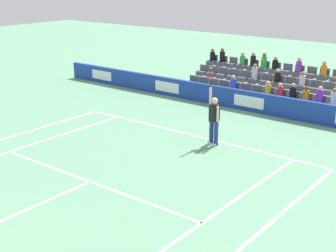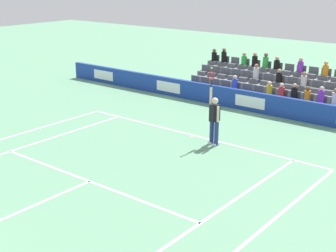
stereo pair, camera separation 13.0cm
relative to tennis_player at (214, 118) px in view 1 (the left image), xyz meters
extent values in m
cube|color=white|center=(1.13, -0.36, -0.99)|extent=(10.97, 0.10, 0.01)
cube|color=white|center=(1.13, 5.13, -0.99)|extent=(8.23, 0.10, 0.01)
cube|color=white|center=(-2.99, 5.59, -0.99)|extent=(0.10, 11.89, 0.01)
cube|color=white|center=(-4.36, 5.59, -0.99)|extent=(0.10, 11.89, 0.01)
cube|color=white|center=(1.13, -0.26, -0.99)|extent=(0.10, 0.20, 0.01)
cube|color=#193899|center=(1.13, -4.77, -0.53)|extent=(23.63, 0.20, 0.92)
cube|color=white|center=(1.13, -4.66, -0.53)|extent=(1.51, 0.01, 0.51)
cube|color=white|center=(5.86, -4.66, -0.53)|extent=(1.51, 0.01, 0.51)
cube|color=white|center=(10.58, -4.66, -0.53)|extent=(1.51, 0.01, 0.51)
cylinder|color=navy|center=(-0.12, 0.02, -0.54)|extent=(0.16, 0.16, 0.90)
cylinder|color=navy|center=(0.11, -0.03, -0.54)|extent=(0.16, 0.16, 0.90)
cube|color=white|center=(-0.12, 0.02, -0.95)|extent=(0.17, 0.28, 0.08)
cube|color=white|center=(0.11, -0.03, -0.95)|extent=(0.17, 0.28, 0.08)
cube|color=black|center=(-0.01, 0.00, 0.21)|extent=(0.29, 0.40, 0.60)
sphere|color=beige|center=(-0.01, 0.00, 0.67)|extent=(0.24, 0.24, 0.24)
cylinder|color=beige|center=(0.21, -0.05, 0.82)|extent=(0.09, 0.09, 0.62)
cylinder|color=beige|center=(-0.21, 0.09, 0.23)|extent=(0.09, 0.09, 0.56)
cylinder|color=black|center=(0.21, -0.05, 1.27)|extent=(0.04, 0.04, 0.28)
torus|color=red|center=(0.21, -0.05, 1.55)|extent=(0.09, 0.31, 0.31)
sphere|color=#D1E533|center=(0.21, -0.05, 1.83)|extent=(0.07, 0.07, 0.07)
cube|color=gray|center=(1.13, -5.84, -0.78)|extent=(8.68, 0.95, 0.42)
cube|color=#545960|center=(-2.28, -5.84, -0.47)|extent=(0.48, 0.44, 0.20)
cube|color=#545960|center=(-2.28, -6.04, -0.22)|extent=(0.48, 0.04, 0.30)
cube|color=#545960|center=(-1.66, -5.84, -0.47)|extent=(0.48, 0.44, 0.20)
cube|color=#545960|center=(-1.66, -6.04, -0.22)|extent=(0.48, 0.04, 0.30)
cube|color=#545960|center=(-1.04, -5.84, -0.47)|extent=(0.48, 0.44, 0.20)
cube|color=#545960|center=(-1.04, -6.04, -0.22)|extent=(0.48, 0.04, 0.30)
cube|color=#545960|center=(-0.42, -5.84, -0.47)|extent=(0.48, 0.44, 0.20)
cube|color=#545960|center=(-0.42, -6.04, -0.22)|extent=(0.48, 0.04, 0.30)
cube|color=#545960|center=(0.20, -5.84, -0.47)|extent=(0.48, 0.44, 0.20)
cube|color=#545960|center=(0.20, -6.04, -0.22)|extent=(0.48, 0.04, 0.30)
cube|color=#545960|center=(0.82, -5.84, -0.47)|extent=(0.48, 0.44, 0.20)
cube|color=#545960|center=(0.82, -6.04, -0.22)|extent=(0.48, 0.04, 0.30)
cube|color=#545960|center=(1.44, -5.84, -0.47)|extent=(0.48, 0.44, 0.20)
cube|color=#545960|center=(1.44, -6.04, -0.22)|extent=(0.48, 0.04, 0.30)
cube|color=#545960|center=(2.06, -5.84, -0.47)|extent=(0.48, 0.44, 0.20)
cube|color=#545960|center=(2.06, -6.04, -0.22)|extent=(0.48, 0.04, 0.30)
cube|color=#545960|center=(2.68, -5.84, -0.47)|extent=(0.48, 0.44, 0.20)
cube|color=#545960|center=(2.68, -6.04, -0.22)|extent=(0.48, 0.04, 0.30)
cube|color=#545960|center=(3.30, -5.84, -0.47)|extent=(0.48, 0.44, 0.20)
cube|color=#545960|center=(3.30, -6.04, -0.22)|extent=(0.48, 0.04, 0.30)
cube|color=#545960|center=(3.92, -5.84, -0.47)|extent=(0.48, 0.44, 0.20)
cube|color=#545960|center=(3.92, -6.04, -0.22)|extent=(0.48, 0.04, 0.30)
cube|color=#545960|center=(4.54, -5.84, -0.47)|extent=(0.48, 0.44, 0.20)
cube|color=#545960|center=(4.54, -6.04, -0.22)|extent=(0.48, 0.04, 0.30)
cube|color=#545960|center=(5.16, -5.84, -0.47)|extent=(0.48, 0.44, 0.20)
cube|color=#545960|center=(5.16, -6.04, -0.22)|extent=(0.48, 0.04, 0.30)
cube|color=gray|center=(1.13, -6.79, -0.57)|extent=(8.68, 0.95, 0.84)
cube|color=#545960|center=(-1.66, -6.79, -0.05)|extent=(0.48, 0.44, 0.20)
cube|color=#545960|center=(-1.66, -6.99, 0.20)|extent=(0.48, 0.04, 0.30)
cube|color=#545960|center=(-1.04, -6.79, -0.05)|extent=(0.48, 0.44, 0.20)
cube|color=#545960|center=(-1.04, -6.99, 0.20)|extent=(0.48, 0.04, 0.30)
cube|color=#545960|center=(-0.42, -6.79, -0.05)|extent=(0.48, 0.44, 0.20)
cube|color=#545960|center=(-0.42, -6.99, 0.20)|extent=(0.48, 0.04, 0.30)
cube|color=#545960|center=(0.20, -6.79, -0.05)|extent=(0.48, 0.44, 0.20)
cube|color=#545960|center=(0.20, -6.99, 0.20)|extent=(0.48, 0.04, 0.30)
cube|color=#545960|center=(0.82, -6.79, -0.05)|extent=(0.48, 0.44, 0.20)
cube|color=#545960|center=(0.82, -6.99, 0.20)|extent=(0.48, 0.04, 0.30)
cube|color=#545960|center=(1.44, -6.79, -0.05)|extent=(0.48, 0.44, 0.20)
cube|color=#545960|center=(1.44, -6.99, 0.20)|extent=(0.48, 0.04, 0.30)
cube|color=#545960|center=(2.06, -6.79, -0.05)|extent=(0.48, 0.44, 0.20)
cube|color=#545960|center=(2.06, -6.99, 0.20)|extent=(0.48, 0.04, 0.30)
cube|color=#545960|center=(2.68, -6.79, -0.05)|extent=(0.48, 0.44, 0.20)
cube|color=#545960|center=(2.68, -6.99, 0.20)|extent=(0.48, 0.04, 0.30)
cube|color=#545960|center=(3.30, -6.79, -0.05)|extent=(0.48, 0.44, 0.20)
cube|color=#545960|center=(3.30, -6.99, 0.20)|extent=(0.48, 0.04, 0.30)
cube|color=#545960|center=(3.92, -6.79, -0.05)|extent=(0.48, 0.44, 0.20)
cube|color=#545960|center=(3.92, -6.99, 0.20)|extent=(0.48, 0.04, 0.30)
cube|color=#545960|center=(4.54, -6.79, -0.05)|extent=(0.48, 0.44, 0.20)
cube|color=#545960|center=(4.54, -6.99, 0.20)|extent=(0.48, 0.04, 0.30)
cube|color=#545960|center=(5.16, -6.79, -0.05)|extent=(0.48, 0.44, 0.20)
cube|color=#545960|center=(5.16, -6.99, 0.20)|extent=(0.48, 0.04, 0.30)
cube|color=gray|center=(1.13, -7.74, -0.36)|extent=(8.68, 0.95, 1.26)
cube|color=#545960|center=(-1.66, -7.74, 0.37)|extent=(0.48, 0.44, 0.20)
cube|color=#545960|center=(-1.04, -7.74, 0.37)|extent=(0.48, 0.44, 0.20)
cube|color=#545960|center=(-1.04, -7.94, 0.62)|extent=(0.48, 0.04, 0.30)
cube|color=#545960|center=(-0.42, -7.74, 0.37)|extent=(0.48, 0.44, 0.20)
cube|color=#545960|center=(-0.42, -7.94, 0.62)|extent=(0.48, 0.04, 0.30)
cube|color=#545960|center=(0.20, -7.74, 0.37)|extent=(0.48, 0.44, 0.20)
cube|color=#545960|center=(0.20, -7.94, 0.62)|extent=(0.48, 0.04, 0.30)
cube|color=#545960|center=(0.82, -7.74, 0.37)|extent=(0.48, 0.44, 0.20)
cube|color=#545960|center=(0.82, -7.94, 0.62)|extent=(0.48, 0.04, 0.30)
cube|color=#545960|center=(1.44, -7.74, 0.37)|extent=(0.48, 0.44, 0.20)
cube|color=#545960|center=(1.44, -7.94, 0.62)|extent=(0.48, 0.04, 0.30)
cube|color=#545960|center=(2.06, -7.74, 0.37)|extent=(0.48, 0.44, 0.20)
cube|color=#545960|center=(2.06, -7.94, 0.62)|extent=(0.48, 0.04, 0.30)
cube|color=#545960|center=(2.68, -7.74, 0.37)|extent=(0.48, 0.44, 0.20)
cube|color=#545960|center=(2.68, -7.94, 0.62)|extent=(0.48, 0.04, 0.30)
cube|color=#545960|center=(3.30, -7.74, 0.37)|extent=(0.48, 0.44, 0.20)
cube|color=#545960|center=(3.30, -7.94, 0.62)|extent=(0.48, 0.04, 0.30)
cube|color=#545960|center=(3.92, -7.74, 0.37)|extent=(0.48, 0.44, 0.20)
cube|color=#545960|center=(3.92, -7.94, 0.62)|extent=(0.48, 0.04, 0.30)
cube|color=#545960|center=(4.54, -7.74, 0.37)|extent=(0.48, 0.44, 0.20)
cube|color=#545960|center=(4.54, -7.94, 0.62)|extent=(0.48, 0.04, 0.30)
cube|color=#545960|center=(5.16, -7.74, 0.37)|extent=(0.48, 0.44, 0.20)
cube|color=#545960|center=(5.16, -7.94, 0.62)|extent=(0.48, 0.04, 0.30)
cylinder|color=black|center=(1.44, -7.79, 0.68)|extent=(0.28, 0.28, 0.43)
sphere|color=#D3A884|center=(1.44, -7.79, 0.99)|extent=(0.20, 0.20, 0.20)
cylinder|color=white|center=(-2.28, -5.89, -0.10)|extent=(0.28, 0.28, 0.55)
sphere|color=#9E7251|center=(-2.28, -5.89, 0.28)|extent=(0.20, 0.20, 0.20)
cylinder|color=white|center=(-0.42, -6.84, 0.28)|extent=(0.28, 0.28, 0.46)
sphere|color=#9E7251|center=(-0.42, -6.84, 0.61)|extent=(0.20, 0.20, 0.20)
cylinder|color=yellow|center=(0.82, -5.89, -0.16)|extent=(0.28, 0.28, 0.42)
sphere|color=beige|center=(0.82, -5.89, 0.15)|extent=(0.20, 0.20, 0.20)
cylinder|color=black|center=(4.54, -7.79, 0.74)|extent=(0.28, 0.28, 0.54)
sphere|color=brown|center=(4.54, -7.79, 1.11)|extent=(0.20, 0.20, 0.20)
cylinder|color=white|center=(2.06, -6.84, 0.32)|extent=(0.28, 0.28, 0.54)
sphere|color=#9E7251|center=(2.06, -6.84, 0.69)|extent=(0.20, 0.20, 0.20)
cylinder|color=purple|center=(0.20, -7.79, 0.72)|extent=(0.28, 0.28, 0.50)
sphere|color=#D3A884|center=(0.20, -7.79, 1.07)|extent=(0.20, 0.20, 0.20)
cylinder|color=orange|center=(-1.04, -5.89, -0.14)|extent=(0.28, 0.28, 0.46)
sphere|color=brown|center=(-1.04, -5.89, 0.18)|extent=(0.20, 0.20, 0.20)
cylinder|color=red|center=(0.20, -5.89, -0.16)|extent=(0.28, 0.28, 0.42)
sphere|color=beige|center=(0.20, -5.89, 0.15)|extent=(0.20, 0.20, 0.20)
cylinder|color=green|center=(2.06, -7.79, 0.73)|extent=(0.28, 0.28, 0.53)
sphere|color=brown|center=(2.06, -7.79, 1.10)|extent=(0.20, 0.20, 0.20)
cylinder|color=black|center=(-0.42, -5.89, -0.12)|extent=(0.28, 0.28, 0.50)
sphere|color=#D3A884|center=(-0.42, -5.89, 0.23)|extent=(0.20, 0.20, 0.20)
cylinder|color=black|center=(2.68, -7.79, 0.72)|extent=(0.28, 0.28, 0.51)
sphere|color=#D3A884|center=(2.68, -7.79, 1.07)|extent=(0.20, 0.20, 0.20)
cylinder|color=black|center=(5.16, -7.79, 0.69)|extent=(0.28, 0.28, 0.45)
sphere|color=brown|center=(5.16, -7.79, 1.02)|extent=(0.20, 0.20, 0.20)
cylinder|color=blue|center=(2.68, -5.89, -0.14)|extent=(0.28, 0.28, 0.46)
sphere|color=beige|center=(2.68, -5.89, 0.19)|extent=(0.20, 0.20, 0.20)
cylinder|color=black|center=(0.82, -6.84, 0.27)|extent=(0.28, 0.28, 0.44)
sphere|color=#D3A884|center=(0.82, -6.84, 0.59)|extent=(0.20, 0.20, 0.20)
cylinder|color=green|center=(3.30, -7.79, 0.69)|extent=(0.28, 0.28, 0.44)
sphere|color=#D3A884|center=(3.30, -7.79, 1.01)|extent=(0.20, 0.20, 0.20)
cylinder|color=orange|center=(-1.04, -7.79, 0.70)|extent=(0.28, 0.28, 0.47)
sphere|color=#D3A884|center=(-1.04, -7.79, 1.04)|extent=(0.20, 0.20, 0.20)
cylinder|color=purple|center=(-1.66, -5.89, -0.10)|extent=(0.28, 0.28, 0.54)
sphere|color=beige|center=(-1.66, -5.89, 0.27)|extent=(0.20, 0.20, 0.20)
camera|label=1|loc=(-9.03, 14.24, 5.11)|focal=51.58mm
camera|label=2|loc=(-9.13, 14.16, 5.11)|focal=51.58mm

